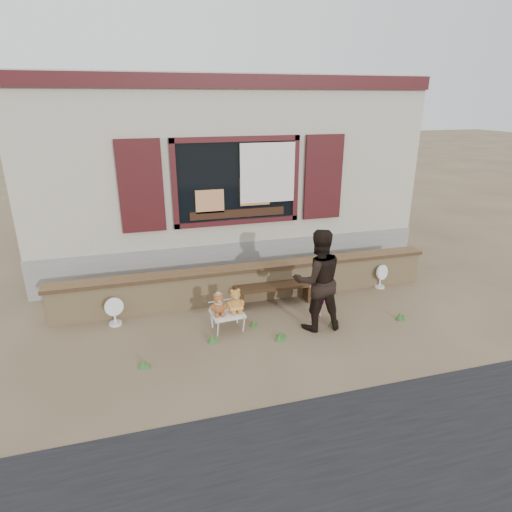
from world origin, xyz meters
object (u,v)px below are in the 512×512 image
object	(u,v)px
bench	(275,290)
teddy_bear_right	(235,300)
child	(317,291)
teddy_bear_left	(218,303)
adult	(318,280)
folding_chair	(227,314)

from	to	relation	value
bench	teddy_bear_right	distance (m)	1.14
teddy_bear_right	child	world-z (taller)	child
bench	child	distance (m)	0.92
teddy_bear_right	child	xyz separation A→B (m)	(1.39, -0.07, 0.01)
teddy_bear_left	adult	distance (m)	1.62
teddy_bear_right	bench	bearing A→B (deg)	32.54
folding_chair	child	size ratio (longest dim) A/B	0.52
teddy_bear_left	teddy_bear_right	bearing A→B (deg)	-0.00
teddy_bear_left	adult	world-z (taller)	adult
folding_chair	teddy_bear_right	xyz separation A→B (m)	(0.14, 0.01, 0.23)
child	adult	world-z (taller)	adult
teddy_bear_left	teddy_bear_right	size ratio (longest dim) A/B	0.93
bench	child	xyz separation A→B (m)	(0.49, -0.74, 0.24)
bench	teddy_bear_right	size ratio (longest dim) A/B	3.74
folding_chair	adult	size ratio (longest dim) A/B	0.32
folding_chair	adult	distance (m)	1.55
teddy_bear_left	child	xyz separation A→B (m)	(1.66, -0.05, 0.02)
teddy_bear_left	teddy_bear_right	world-z (taller)	teddy_bear_right
folding_chair	adult	bearing A→B (deg)	-16.89
folding_chair	teddy_bear_left	bearing A→B (deg)	180.00
child	teddy_bear_right	bearing A→B (deg)	-41.49
bench	adult	bearing A→B (deg)	-67.78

